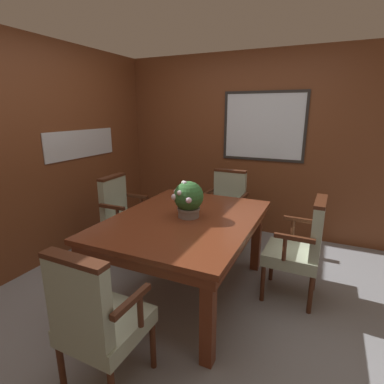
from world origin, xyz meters
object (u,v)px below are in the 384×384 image
object	(u,v)px
chair_right_far	(301,246)
chair_head_near	(97,317)
dining_table	(185,227)
chair_left_far	(123,214)
potted_plant	(188,199)
chair_head_far	(226,206)

from	to	relation	value
chair_right_far	chair_head_near	bearing A→B (deg)	-31.92
dining_table	chair_right_far	bearing A→B (deg)	19.48
chair_right_far	chair_left_far	world-z (taller)	same
chair_head_near	potted_plant	bearing A→B (deg)	-90.17
chair_right_far	chair_head_far	size ratio (longest dim) A/B	1.00
chair_right_far	chair_head_far	world-z (taller)	same
dining_table	chair_left_far	size ratio (longest dim) A/B	1.68
dining_table	potted_plant	xyz separation A→B (m)	(0.02, 0.03, 0.27)
chair_right_far	potted_plant	distance (m)	1.10
dining_table	chair_left_far	distance (m)	1.08
dining_table	potted_plant	bearing A→B (deg)	57.19
chair_right_far	chair_head_near	xyz separation A→B (m)	(-1.00, -1.51, 0.00)
chair_head_near	chair_left_far	xyz separation A→B (m)	(-0.99, 1.55, 0.00)
chair_head_far	potted_plant	xyz separation A→B (m)	(0.01, -1.15, 0.41)
chair_left_far	potted_plant	distance (m)	1.15
chair_head_near	chair_head_far	bearing A→B (deg)	-89.24
chair_right_far	chair_head_far	xyz separation A→B (m)	(-0.98, 0.83, 0.00)
chair_left_far	chair_head_near	bearing A→B (deg)	-148.34
chair_head_far	potted_plant	distance (m)	1.22
chair_left_far	chair_right_far	bearing A→B (deg)	-91.92
chair_right_far	chair_left_far	distance (m)	1.99
chair_right_far	chair_head_far	distance (m)	1.28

